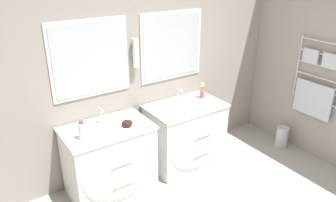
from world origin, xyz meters
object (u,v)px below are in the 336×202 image
(toiletry_bottle, at_px, (82,131))
(vanity_right, at_px, (187,135))
(vanity_left, at_px, (111,161))
(flower_vase, at_px, (202,91))
(amenity_bowl, at_px, (127,123))
(waste_bin, at_px, (282,137))

(toiletry_bottle, bearing_deg, vanity_right, 2.57)
(vanity_left, distance_m, flower_vase, 1.48)
(vanity_right, xyz_separation_m, flower_vase, (0.32, 0.11, 0.50))
(vanity_left, relative_size, vanity_right, 1.00)
(vanity_left, distance_m, vanity_right, 1.06)
(vanity_right, relative_size, amenity_bowl, 7.97)
(amenity_bowl, xyz_separation_m, waste_bin, (2.26, -0.36, -0.70))
(vanity_right, height_order, flower_vase, flower_vase)
(vanity_right, relative_size, toiletry_bottle, 4.75)
(toiletry_bottle, relative_size, flower_vase, 0.96)
(amenity_bowl, height_order, flower_vase, flower_vase)
(flower_vase, xyz_separation_m, waste_bin, (1.08, -0.53, -0.76))
(vanity_left, height_order, waste_bin, vanity_left)
(vanity_right, relative_size, flower_vase, 4.55)
(vanity_right, distance_m, toiletry_bottle, 1.45)
(amenity_bowl, relative_size, flower_vase, 0.57)
(flower_vase, bearing_deg, vanity_left, -175.27)
(waste_bin, bearing_deg, flower_vase, 153.63)
(toiletry_bottle, bearing_deg, waste_bin, -7.39)
(toiletry_bottle, xyz_separation_m, flower_vase, (1.69, 0.18, -0.00))
(vanity_left, distance_m, amenity_bowl, 0.49)
(vanity_right, bearing_deg, vanity_left, 180.00)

